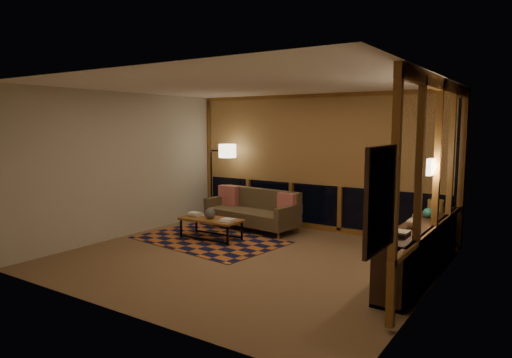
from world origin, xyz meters
The scene contains 21 objects.
floor centered at (0.00, 0.00, 0.00)m, with size 5.50×5.00×0.01m, color olive.
ceiling centered at (0.00, 0.00, 2.70)m, with size 5.50×5.00×0.01m, color white.
walls centered at (0.00, 0.00, 1.35)m, with size 5.51×5.01×2.70m.
window_wall_back centered at (0.00, 2.43, 1.35)m, with size 5.30×0.16×2.60m, color brown, non-canonical shape.
window_wall_right centered at (2.68, 0.60, 1.35)m, with size 0.16×3.70×2.60m, color brown, non-canonical shape.
wall_art centered at (2.71, -1.85, 1.45)m, with size 0.06×0.74×0.94m, color red, non-canonical shape.
wall_sconce centered at (2.62, 0.45, 1.55)m, with size 0.12×0.18×0.22m, color #FEEDBE, non-canonical shape.
sofa centered at (-1.05, 1.71, 0.39)m, with size 1.93×0.78×0.79m, color brown, non-canonical shape.
pillow_left centered at (-1.78, 1.92, 0.61)m, with size 0.43×0.14×0.43m, color #AF030B, non-canonical shape.
pillow_right centered at (-0.29, 1.80, 0.58)m, with size 0.38×0.13×0.38m, color #AF030B, non-canonical shape.
area_rug centered at (-1.20, 0.57, 0.01)m, with size 2.59×1.73×0.01m, color #B45F26.
coffee_table centered at (-1.24, 0.65, 0.19)m, with size 1.16×0.53×0.39m, color brown, non-canonical shape.
book_stack_a centered at (-1.64, 0.67, 0.42)m, with size 0.22×0.18×0.06m, color white, non-canonical shape.
book_stack_b centered at (-0.83, 0.62, 0.41)m, with size 0.23×0.18×0.05m, color white, non-canonical shape.
ceramic_pot centered at (-1.24, 0.62, 0.49)m, with size 0.20×0.20×0.20m, color black.
floor_lamp centered at (-2.25, 1.92, 0.85)m, with size 0.57×0.37×1.70m, color black, non-canonical shape.
bookshelf centered at (2.49, 0.70, 0.38)m, with size 0.40×3.03×0.76m, color #331D15, non-canonical shape.
basket centered at (2.47, 1.63, 0.85)m, with size 0.24×0.24×0.18m, color olive.
teal_bowl centered at (2.49, 1.04, 0.83)m, with size 0.14×0.14×0.14m, color #216D64.
vase centered at (2.49, 0.23, 0.85)m, with size 0.18×0.18×0.19m, color tan.
shelf_book_stack centered at (2.49, -0.31, 0.79)m, with size 0.17×0.24×0.07m, color white, non-canonical shape.
Camera 1 is at (3.98, -5.76, 2.10)m, focal length 32.00 mm.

